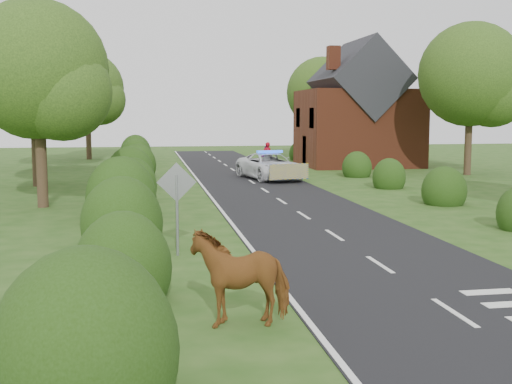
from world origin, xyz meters
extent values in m
plane|color=#244A14|center=(0.00, 0.00, 0.00)|extent=(120.00, 120.00, 0.00)
cube|color=black|center=(0.00, 15.00, 0.01)|extent=(6.00, 70.00, 0.02)
cube|color=white|center=(0.00, -4.00, 0.03)|extent=(0.12, 1.80, 0.01)
cube|color=white|center=(0.00, 0.00, 0.03)|extent=(0.12, 1.80, 0.01)
cube|color=white|center=(0.00, 4.00, 0.03)|extent=(0.12, 1.80, 0.01)
cube|color=white|center=(0.00, 8.00, 0.03)|extent=(0.12, 1.80, 0.01)
cube|color=white|center=(0.00, 12.00, 0.03)|extent=(0.12, 1.80, 0.01)
cube|color=white|center=(0.00, 16.00, 0.03)|extent=(0.12, 1.80, 0.01)
cube|color=white|center=(0.00, 20.00, 0.03)|extent=(0.12, 1.80, 0.01)
cube|color=white|center=(0.00, 24.00, 0.03)|extent=(0.12, 1.80, 0.01)
cube|color=white|center=(0.00, 28.00, 0.03)|extent=(0.12, 1.80, 0.01)
cube|color=white|center=(0.00, 32.00, 0.03)|extent=(0.12, 1.80, 0.01)
cube|color=white|center=(0.00, 36.00, 0.03)|extent=(0.12, 1.80, 0.01)
cube|color=white|center=(0.00, 40.00, 0.03)|extent=(0.12, 1.80, 0.01)
cube|color=white|center=(0.00, 44.00, 0.03)|extent=(0.12, 1.80, 0.01)
cube|color=white|center=(0.00, 48.00, 0.03)|extent=(0.12, 1.80, 0.01)
cube|color=white|center=(-2.90, 15.00, 0.03)|extent=(0.12, 70.00, 0.01)
cube|color=white|center=(1.40, -3.70, 0.03)|extent=(1.20, 0.35, 0.01)
cube|color=white|center=(1.40, -2.80, 0.03)|extent=(1.20, 0.35, 0.01)
ellipsoid|color=#1E380D|center=(-6.60, -7.00, 0.77)|extent=(2.40, 2.52, 2.80)
ellipsoid|color=#1E380D|center=(-6.30, -2.00, 0.66)|extent=(2.00, 2.10, 2.40)
ellipsoid|color=#1E380D|center=(-6.50, 3.00, 0.74)|extent=(2.30, 2.41, 2.70)
ellipsoid|color=#1E380D|center=(-6.70, 8.00, 0.83)|extent=(2.50, 2.62, 3.00)
ellipsoid|color=#1E380D|center=(-6.40, 13.00, 0.69)|extent=(2.10, 2.20, 2.50)
ellipsoid|color=#1E380D|center=(-6.60, 18.00, 0.77)|extent=(2.40, 2.52, 2.80)
ellipsoid|color=#1E380D|center=(-6.30, 24.00, 0.72)|extent=(2.20, 2.31, 2.60)
ellipsoid|color=#1E380D|center=(-6.50, 30.00, 0.74)|extent=(2.30, 2.41, 2.70)
ellipsoid|color=#1E380D|center=(-6.60, 36.00, 0.77)|extent=(2.40, 2.52, 2.80)
ellipsoid|color=#1E380D|center=(6.60, 10.00, 0.58)|extent=(1.90, 2.00, 2.10)
ellipsoid|color=#1E380D|center=(6.50, 16.00, 0.55)|extent=(1.70, 1.78, 2.00)
ellipsoid|color=#1E380D|center=(6.80, 22.00, 0.55)|extent=(1.80, 1.89, 2.00)
ellipsoid|color=#1E380D|center=(6.60, 36.00, 0.55)|extent=(1.70, 1.78, 2.00)
cylinder|color=#332316|center=(-10.00, 12.00, 1.98)|extent=(0.44, 0.44, 3.96)
sphere|color=#203912|center=(-10.00, 12.00, 5.58)|extent=(5.60, 5.60, 5.60)
sphere|color=#4C7120|center=(-9.02, 11.44, 4.68)|extent=(3.92, 3.92, 3.92)
cylinder|color=#332316|center=(-11.50, 20.00, 1.87)|extent=(0.44, 0.44, 3.74)
sphere|color=#203912|center=(-11.50, 20.00, 5.27)|extent=(5.60, 5.60, 5.60)
sphere|color=#4C7120|center=(-10.52, 19.44, 4.42)|extent=(3.92, 3.92, 3.92)
cylinder|color=#332316|center=(-13.00, 30.00, 2.42)|extent=(0.44, 0.44, 4.84)
sphere|color=#203912|center=(-13.00, 30.00, 6.82)|extent=(6.80, 6.80, 6.80)
sphere|color=#4C7120|center=(-11.81, 29.32, 5.72)|extent=(4.76, 4.76, 4.76)
cylinder|color=#332316|center=(-10.50, 40.00, 2.09)|extent=(0.44, 0.44, 4.18)
sphere|color=#203912|center=(-10.50, 40.00, 5.89)|extent=(6.00, 6.00, 6.00)
sphere|color=#4C7120|center=(-9.45, 39.40, 4.94)|extent=(4.20, 4.20, 4.20)
cylinder|color=#332316|center=(14.00, 22.00, 2.20)|extent=(0.44, 0.44, 4.40)
sphere|color=#203912|center=(14.00, 22.00, 6.20)|extent=(6.40, 6.40, 6.40)
sphere|color=#4C7120|center=(15.12, 21.36, 5.20)|extent=(4.48, 4.48, 4.48)
cylinder|color=#332316|center=(9.00, 38.00, 1.98)|extent=(0.44, 0.44, 3.96)
sphere|color=#203912|center=(9.00, 38.00, 5.58)|extent=(6.00, 6.00, 6.00)
sphere|color=#4C7120|center=(10.05, 37.40, 4.68)|extent=(4.20, 4.20, 4.20)
cylinder|color=gray|center=(-5.00, 2.00, 1.10)|extent=(0.08, 0.08, 2.20)
cube|color=gray|center=(-5.00, 2.00, 2.00)|extent=(1.06, 0.04, 1.06)
cube|color=maroon|center=(9.50, 30.00, 2.75)|extent=(8.00, 7.00, 5.50)
cube|color=black|center=(9.50, 30.00, 6.20)|extent=(5.94, 7.40, 5.94)
cube|color=maroon|center=(7.00, 28.00, 7.60)|extent=(0.80, 0.80, 1.60)
imported|color=brown|center=(-4.12, -3.72, 0.73)|extent=(2.12, 1.21, 1.46)
imported|color=white|center=(1.29, 21.42, 0.76)|extent=(3.56, 5.89, 1.53)
cube|color=yellow|center=(1.84, 18.69, 0.69)|extent=(2.25, 0.50, 0.84)
cube|color=blue|center=(1.29, 21.42, 1.61)|extent=(1.55, 0.57, 0.14)
imported|color=maroon|center=(2.48, 28.45, 0.92)|extent=(0.77, 0.62, 1.84)
imported|color=#6F267E|center=(2.44, 28.65, 0.78)|extent=(0.96, 0.90, 1.56)
camera|label=1|loc=(-5.78, -15.14, 3.83)|focal=45.00mm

